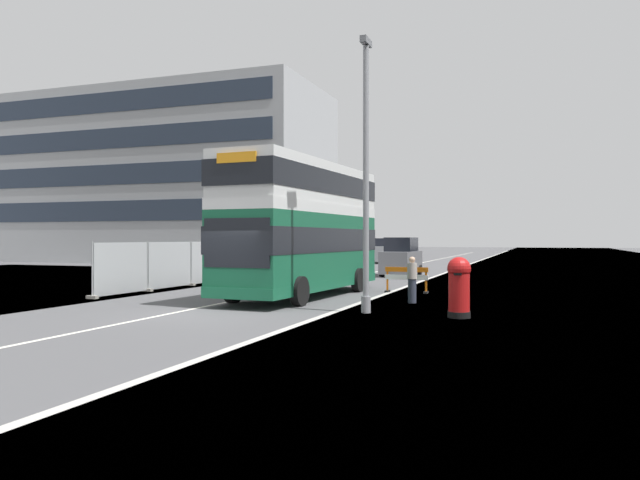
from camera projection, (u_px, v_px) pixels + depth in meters
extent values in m
cube|color=#4C4C4F|center=(202.00, 317.00, 18.15)|extent=(140.00, 280.00, 0.10)
cube|color=#B2AFA8|center=(311.00, 320.00, 16.97)|extent=(0.24, 196.00, 0.01)
cube|color=silver|center=(171.00, 314.00, 18.51)|extent=(0.16, 168.00, 0.01)
cube|color=#145638|center=(303.00, 251.00, 23.82)|extent=(3.06, 10.15, 2.83)
cube|color=silver|center=(303.00, 209.00, 23.82)|extent=(3.06, 10.15, 0.40)
cube|color=silver|center=(303.00, 184.00, 23.82)|extent=(3.03, 10.05, 1.56)
cube|color=black|center=(303.00, 240.00, 23.82)|extent=(3.09, 10.26, 0.91)
cube|color=black|center=(303.00, 184.00, 23.82)|extent=(3.07, 10.21, 0.86)
cube|color=black|center=(236.00, 243.00, 19.18)|extent=(2.35, 0.18, 1.56)
cube|color=orange|center=(236.00, 157.00, 19.17)|extent=(1.41, 0.13, 0.32)
cube|color=#145638|center=(303.00, 283.00, 23.83)|extent=(3.09, 10.26, 0.36)
cylinder|color=black|center=(233.00, 289.00, 21.46)|extent=(0.35, 1.01, 1.00)
cylinder|color=black|center=(300.00, 291.00, 20.47)|extent=(0.35, 1.01, 1.00)
cylinder|color=black|center=(303.00, 279.00, 26.87)|extent=(0.35, 1.01, 1.00)
cylinder|color=black|center=(358.00, 280.00, 25.88)|extent=(0.35, 1.01, 1.00)
cylinder|color=gray|center=(366.00, 179.00, 18.63)|extent=(0.18, 0.18, 8.10)
cube|color=slate|center=(366.00, 42.00, 18.62)|extent=(0.20, 0.70, 0.20)
cylinder|color=gray|center=(366.00, 305.00, 18.65)|extent=(0.29, 0.29, 0.50)
cylinder|color=black|center=(459.00, 315.00, 17.52)|extent=(0.65, 0.65, 0.18)
cylinder|color=#B71414|center=(459.00, 290.00, 17.51)|extent=(0.60, 0.60, 1.22)
sphere|color=#B71414|center=(459.00, 269.00, 17.51)|extent=(0.67, 0.67, 0.67)
cube|color=black|center=(458.00, 274.00, 17.22)|extent=(0.22, 0.03, 0.07)
cube|color=orange|center=(406.00, 270.00, 25.50)|extent=(1.81, 0.11, 0.20)
cube|color=white|center=(406.00, 277.00, 25.50)|extent=(1.81, 0.11, 0.20)
cube|color=orange|center=(387.00, 281.00, 25.79)|extent=(0.07, 0.07, 0.96)
cube|color=black|center=(387.00, 291.00, 25.79)|extent=(0.15, 0.44, 0.08)
cube|color=orange|center=(426.00, 282.00, 25.21)|extent=(0.07, 0.07, 0.96)
cube|color=black|center=(426.00, 292.00, 25.21)|extent=(0.15, 0.44, 0.08)
cube|color=#A8AAAD|center=(122.00, 268.00, 24.55)|extent=(0.04, 3.26, 2.04)
cube|color=#A8AAAD|center=(170.00, 265.00, 27.75)|extent=(0.04, 3.26, 2.04)
cube|color=#A8AAAD|center=(209.00, 262.00, 30.94)|extent=(0.04, 3.26, 2.04)
cube|color=#A8AAAD|center=(240.00, 260.00, 34.14)|extent=(0.04, 3.26, 2.04)
cube|color=#A8AAAD|center=(266.00, 258.00, 37.33)|extent=(0.04, 3.26, 2.04)
cube|color=#A8AAAD|center=(288.00, 256.00, 40.53)|extent=(0.04, 3.26, 2.04)
cube|color=#A8AAAD|center=(307.00, 255.00, 43.72)|extent=(0.04, 3.26, 2.04)
cylinder|color=#939699|center=(92.00, 270.00, 22.95)|extent=(0.06, 0.06, 2.14)
cube|color=gray|center=(92.00, 297.00, 22.96)|extent=(0.44, 0.20, 0.12)
cylinder|color=#939699|center=(147.00, 266.00, 26.15)|extent=(0.06, 0.06, 2.14)
cube|color=gray|center=(147.00, 290.00, 26.15)|extent=(0.44, 0.20, 0.12)
cylinder|color=#939699|center=(191.00, 263.00, 29.34)|extent=(0.06, 0.06, 2.14)
cube|color=gray|center=(191.00, 284.00, 29.35)|extent=(0.44, 0.20, 0.12)
cylinder|color=#939699|center=(225.00, 261.00, 32.54)|extent=(0.06, 0.06, 2.14)
cube|color=gray|center=(225.00, 280.00, 32.54)|extent=(0.44, 0.20, 0.12)
cylinder|color=#939699|center=(254.00, 259.00, 35.73)|extent=(0.06, 0.06, 2.14)
cube|color=gray|center=(254.00, 276.00, 35.74)|extent=(0.44, 0.20, 0.12)
cylinder|color=#939699|center=(278.00, 257.00, 38.93)|extent=(0.06, 0.06, 2.14)
cube|color=gray|center=(278.00, 273.00, 38.93)|extent=(0.44, 0.20, 0.12)
cylinder|color=#939699|center=(298.00, 256.00, 42.12)|extent=(0.06, 0.06, 2.14)
cube|color=gray|center=(298.00, 270.00, 42.13)|extent=(0.44, 0.20, 0.12)
cylinder|color=#939699|center=(315.00, 254.00, 45.32)|extent=(0.06, 0.06, 2.14)
cube|color=gray|center=(315.00, 268.00, 45.32)|extent=(0.44, 0.20, 0.12)
cube|color=slate|center=(401.00, 262.00, 37.07)|extent=(1.71, 4.55, 1.29)
cube|color=black|center=(401.00, 244.00, 37.07)|extent=(1.57, 2.50, 0.83)
cylinder|color=black|center=(420.00, 270.00, 38.11)|extent=(0.20, 0.60, 0.60)
cylinder|color=black|center=(393.00, 269.00, 38.69)|extent=(0.20, 0.60, 0.60)
cylinder|color=black|center=(411.00, 272.00, 35.46)|extent=(0.20, 0.60, 0.60)
cylinder|color=black|center=(382.00, 272.00, 36.04)|extent=(0.20, 0.60, 0.60)
cube|color=gray|center=(356.00, 256.00, 47.66)|extent=(1.89, 4.02, 1.37)
cube|color=black|center=(356.00, 243.00, 47.66)|extent=(1.74, 2.21, 0.70)
cylinder|color=black|center=(372.00, 263.00, 48.51)|extent=(0.20, 0.60, 0.60)
cylinder|color=black|center=(349.00, 263.00, 49.16)|extent=(0.20, 0.60, 0.60)
cylinder|color=black|center=(363.00, 264.00, 46.17)|extent=(0.20, 0.60, 0.60)
cylinder|color=black|center=(339.00, 264.00, 46.81)|extent=(0.20, 0.60, 0.60)
cube|color=gray|center=(380.00, 254.00, 55.76)|extent=(1.83, 4.36, 1.35)
cube|color=black|center=(380.00, 242.00, 55.76)|extent=(1.69, 2.40, 0.72)
cylinder|color=black|center=(393.00, 259.00, 56.72)|extent=(0.20, 0.60, 0.60)
cylinder|color=black|center=(374.00, 259.00, 57.35)|extent=(0.20, 0.60, 0.60)
cylinder|color=black|center=(386.00, 260.00, 54.18)|extent=(0.20, 0.60, 0.60)
cylinder|color=black|center=(366.00, 260.00, 54.81)|extent=(0.20, 0.60, 0.60)
cylinder|color=#4C3D2D|center=(229.00, 242.00, 48.37)|extent=(0.29, 0.29, 3.90)
cylinder|color=#4C3D2D|center=(233.00, 224.00, 48.19)|extent=(0.90, 0.20, 1.14)
cylinder|color=#4C3D2D|center=(233.00, 218.00, 48.86)|extent=(0.38, 1.23, 0.80)
cylinder|color=#4C3D2D|center=(223.00, 230.00, 48.47)|extent=(1.03, 0.24, 0.90)
cylinder|color=#4C3D2D|center=(223.00, 209.00, 47.81)|extent=(0.36, 1.36, 1.70)
cylinder|color=#4C3D2D|center=(268.00, 246.00, 58.81)|extent=(0.38, 0.38, 3.10)
cylinder|color=#4C3D2D|center=(275.00, 230.00, 58.52)|extent=(1.54, 0.28, 1.33)
cylinder|color=#4C3D2D|center=(271.00, 224.00, 59.42)|extent=(0.15, 1.41, 1.54)
cylinder|color=#4C3D2D|center=(261.00, 238.00, 59.02)|extent=(1.71, 0.29, 1.15)
cylinder|color=#4C3D2D|center=(267.00, 238.00, 57.95)|extent=(0.69, 1.79, 1.14)
cylinder|color=#2D3342|center=(412.00, 291.00, 21.48)|extent=(0.29, 0.29, 0.84)
cylinder|color=#B2A89E|center=(412.00, 271.00, 21.48)|extent=(0.34, 0.34, 0.56)
sphere|color=tan|center=(412.00, 260.00, 21.48)|extent=(0.22, 0.22, 0.22)
cube|color=#9EA0A3|center=(163.00, 180.00, 60.90)|extent=(31.90, 13.77, 16.14)
cube|color=#232D3D|center=(118.00, 211.00, 54.41)|extent=(29.99, 0.08, 1.81)
cube|color=#232D3D|center=(118.00, 174.00, 54.40)|extent=(29.99, 0.08, 1.81)
cube|color=#232D3D|center=(118.00, 138.00, 54.39)|extent=(29.99, 0.08, 1.81)
cube|color=#232D3D|center=(118.00, 101.00, 54.38)|extent=(29.99, 0.08, 1.81)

